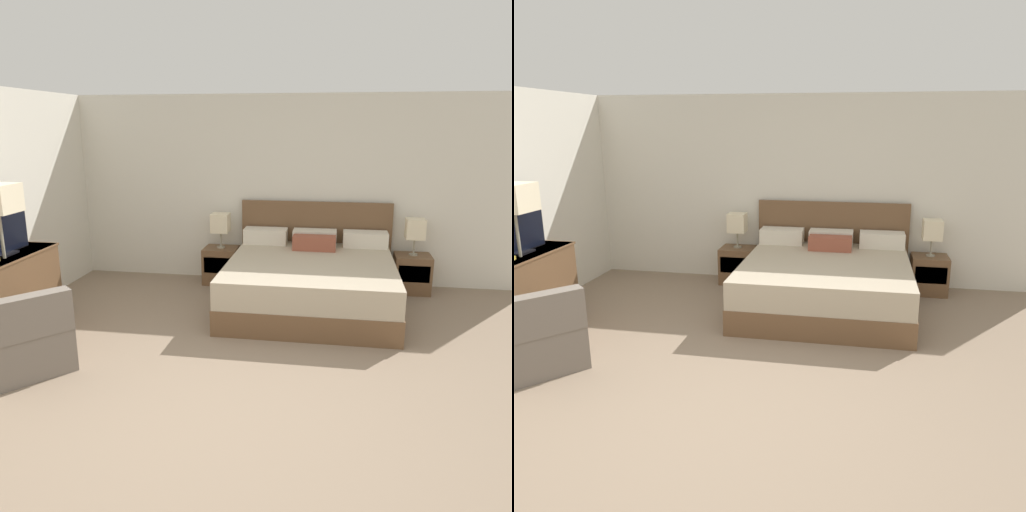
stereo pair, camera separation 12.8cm
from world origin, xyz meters
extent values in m
plane|color=#84705B|center=(0.00, 0.00, 0.00)|extent=(10.62, 10.62, 0.00)
cube|color=silver|center=(0.00, 3.57, 1.26)|extent=(6.77, 0.06, 2.52)
cube|color=brown|center=(0.53, 2.44, 0.14)|extent=(1.94, 2.01, 0.28)
cube|color=tan|center=(0.53, 2.44, 0.43)|extent=(1.92, 1.99, 0.30)
cube|color=brown|center=(0.53, 3.47, 0.56)|extent=(2.02, 0.05, 1.13)
cube|color=beige|center=(-0.12, 3.28, 0.68)|extent=(0.57, 0.28, 0.20)
cube|color=beige|center=(0.53, 3.28, 0.68)|extent=(0.57, 0.28, 0.20)
cube|color=beige|center=(1.19, 3.28, 0.68)|extent=(0.57, 0.28, 0.20)
cube|color=brown|center=(0.54, 3.01, 0.67)|extent=(0.54, 0.22, 0.18)
cube|color=brown|center=(-0.74, 3.28, 0.25)|extent=(0.46, 0.41, 0.49)
cube|color=#473120|center=(-0.74, 3.08, 0.30)|extent=(0.39, 0.01, 0.22)
cube|color=brown|center=(1.80, 3.28, 0.25)|extent=(0.46, 0.41, 0.49)
cube|color=#473120|center=(1.80, 3.08, 0.30)|extent=(0.39, 0.01, 0.22)
cylinder|color=gray|center=(-0.74, 3.28, 0.50)|extent=(0.11, 0.11, 0.02)
cylinder|color=gray|center=(-0.74, 3.28, 0.61)|extent=(0.02, 0.02, 0.20)
cube|color=beige|center=(-0.74, 3.28, 0.84)|extent=(0.23, 0.23, 0.25)
cylinder|color=gray|center=(1.80, 3.28, 0.50)|extent=(0.11, 0.11, 0.02)
cylinder|color=gray|center=(1.80, 3.28, 0.61)|extent=(0.02, 0.02, 0.20)
cube|color=beige|center=(1.80, 3.28, 0.84)|extent=(0.23, 0.23, 0.25)
cube|color=brown|center=(-2.51, 1.26, 0.42)|extent=(0.50, 1.08, 0.84)
cube|color=brown|center=(-2.51, 1.26, 0.83)|extent=(0.51, 1.11, 0.02)
cube|color=black|center=(-2.51, 1.23, 0.85)|extent=(0.18, 0.24, 0.02)
cube|color=black|center=(-2.51, 1.23, 1.14)|extent=(0.04, 0.78, 0.58)
cube|color=black|center=(-2.49, 1.23, 1.14)|extent=(0.01, 0.75, 0.56)
cube|color=#70665B|center=(-1.89, 0.51, 0.20)|extent=(0.96, 0.96, 0.40)
cube|color=#70665B|center=(-1.68, 0.33, 0.58)|extent=(0.56, 0.62, 0.36)
cube|color=#70665B|center=(-1.70, 0.73, 0.49)|extent=(0.53, 0.47, 0.18)
cylinder|color=gray|center=(-2.42, 1.10, 0.01)|extent=(0.28, 0.28, 0.02)
cylinder|color=gray|center=(-2.42, 1.10, 0.66)|extent=(0.03, 0.03, 1.28)
camera|label=1|loc=(0.80, -3.19, 2.12)|focal=35.00mm
camera|label=2|loc=(0.92, -3.17, 2.12)|focal=35.00mm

